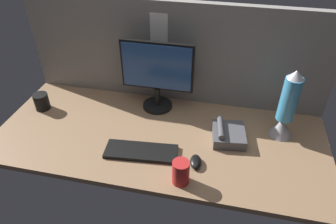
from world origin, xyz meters
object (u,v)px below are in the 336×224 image
object	(u,v)px
monitor	(157,73)
mug_black_travel	(42,102)
mouse	(196,162)
lava_lamp	(286,110)
mug_red_plastic	(181,172)
desk_phone	(228,134)
keyboard	(141,152)

from	to	relation	value
monitor	mug_black_travel	bearing A→B (deg)	-165.42
mug_black_travel	mouse	bearing A→B (deg)	-15.11
mug_black_travel	lava_lamp	bearing A→B (deg)	2.37
monitor	lava_lamp	size ratio (longest dim) A/B	1.06
monitor	mug_red_plastic	bearing A→B (deg)	-66.20
mouse	desk_phone	xyz separation A→B (cm)	(14.01, 22.56, 1.49)
keyboard	monitor	bearing A→B (deg)	87.06
monitor	keyboard	bearing A→B (deg)	-87.56
monitor	desk_phone	distance (cm)	53.17
desk_phone	monitor	bearing A→B (deg)	153.91
mouse	mug_red_plastic	bearing A→B (deg)	-120.62
lava_lamp	mouse	bearing A→B (deg)	-142.36
monitor	keyboard	distance (cm)	47.96
mouse	lava_lamp	distance (cm)	54.98
mug_black_travel	desk_phone	world-z (taller)	mug_black_travel
mouse	mug_black_travel	xyz separation A→B (cm)	(-98.16, 26.50, 3.35)
keyboard	desk_phone	xyz separation A→B (cm)	(42.35, 20.73, 2.19)
mouse	lava_lamp	xyz separation A→B (cm)	(41.87, 32.29, 15.07)
monitor	mouse	world-z (taller)	monitor
monitor	mug_black_travel	world-z (taller)	monitor
mug_red_plastic	lava_lamp	bearing A→B (deg)	43.43
lava_lamp	monitor	bearing A→B (deg)	170.62
mug_black_travel	mug_red_plastic	size ratio (longest dim) A/B	0.83
lava_lamp	desk_phone	world-z (taller)	lava_lamp
mouse	mug_red_plastic	world-z (taller)	mug_red_plastic
keyboard	mug_black_travel	distance (cm)	74.16
keyboard	mug_red_plastic	world-z (taller)	mug_red_plastic
monitor	desk_phone	xyz separation A→B (cm)	(44.15, -21.62, -20.26)
monitor	mug_black_travel	distance (cm)	72.65
keyboard	mouse	world-z (taller)	mouse
desk_phone	mug_black_travel	bearing A→B (deg)	177.99
mug_red_plastic	desk_phone	world-z (taller)	mug_red_plastic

